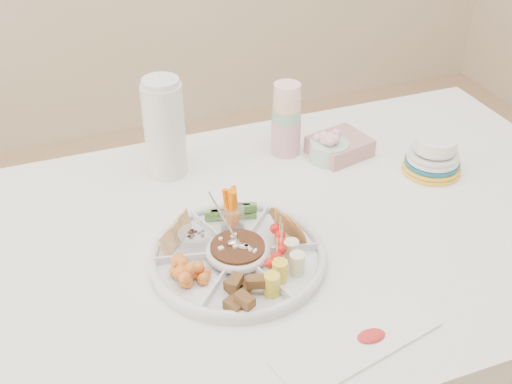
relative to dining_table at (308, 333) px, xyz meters
name	(u,v)px	position (x,y,z in m)	size (l,w,h in m)	color
dining_table	(308,333)	(0.00, 0.00, 0.00)	(1.52, 1.02, 0.76)	white
party_tray	(238,254)	(-0.22, -0.07, 0.40)	(0.38, 0.38, 0.04)	silver
bean_dip	(238,251)	(-0.22, -0.07, 0.41)	(0.12, 0.12, 0.04)	#3F2117
tortillas	(284,224)	(-0.10, -0.04, 0.42)	(0.11, 0.11, 0.07)	tan
carrot_cucumber	(231,204)	(-0.19, 0.05, 0.44)	(0.11, 0.11, 0.10)	#F86D00
pita_raisins	(184,232)	(-0.32, 0.01, 0.42)	(0.10, 0.10, 0.05)	tan
cherries	(187,274)	(-0.34, -0.11, 0.42)	(0.12, 0.12, 0.05)	#C7771A
granola_chunks	(245,290)	(-0.25, -0.20, 0.42)	(0.10, 0.10, 0.05)	#482F18
banana_tomato	(295,255)	(-0.12, -0.16, 0.44)	(0.11, 0.11, 0.09)	#D4BF5E
cup_stack	(286,117)	(0.06, 0.32, 0.49)	(0.08, 0.08, 0.22)	beige
thermos	(164,127)	(-0.27, 0.34, 0.51)	(0.10, 0.10, 0.27)	silver
flower_bowl	(329,147)	(0.15, 0.24, 0.42)	(0.11, 0.11, 0.08)	silver
napkin_stack	(340,146)	(0.19, 0.26, 0.40)	(0.15, 0.13, 0.05)	tan
plate_stack	(433,155)	(0.38, 0.09, 0.43)	(0.15, 0.15, 0.10)	gold
placemat	(357,342)	(-0.09, -0.38, 0.38)	(0.34, 0.11, 0.01)	silver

